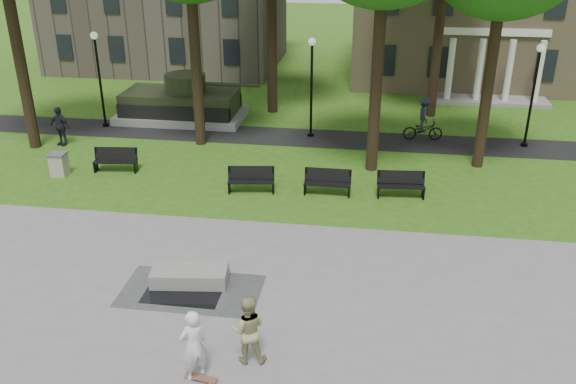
# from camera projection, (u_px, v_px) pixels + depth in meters

# --- Properties ---
(ground) EXTENTS (120.00, 120.00, 0.00)m
(ground) POSITION_uv_depth(u_px,v_px,m) (251.00, 268.00, 18.66)
(ground) COLOR #2B5213
(ground) RESTS_ON ground
(plaza) EXTENTS (22.00, 16.00, 0.02)m
(plaza) POSITION_uv_depth(u_px,v_px,m) (208.00, 380.00, 14.16)
(plaza) COLOR gray
(plaza) RESTS_ON ground
(footpath) EXTENTS (44.00, 2.60, 0.01)m
(footpath) POSITION_uv_depth(u_px,v_px,m) (300.00, 137.00, 29.45)
(footpath) COLOR black
(footpath) RESTS_ON ground
(building_right) EXTENTS (17.00, 12.00, 8.60)m
(building_right) POSITION_uv_depth(u_px,v_px,m) (483.00, 8.00, 38.93)
(building_right) COLOR #9E8460
(building_right) RESTS_ON ground
(building_left) EXTENTS (15.00, 10.00, 7.20)m
(building_left) POSITION_uv_depth(u_px,v_px,m) (170.00, 12.00, 42.41)
(building_left) COLOR #4C443D
(building_left) RESTS_ON ground
(lamp_left) EXTENTS (0.36, 0.36, 4.73)m
(lamp_left) POSITION_uv_depth(u_px,v_px,m) (99.00, 72.00, 29.85)
(lamp_left) COLOR black
(lamp_left) RESTS_ON ground
(lamp_mid) EXTENTS (0.36, 0.36, 4.73)m
(lamp_mid) POSITION_uv_depth(u_px,v_px,m) (312.00, 80.00, 28.49)
(lamp_mid) COLOR black
(lamp_mid) RESTS_ON ground
(lamp_right) EXTENTS (0.36, 0.36, 4.73)m
(lamp_right) POSITION_uv_depth(u_px,v_px,m) (534.00, 87.00, 27.19)
(lamp_right) COLOR black
(lamp_right) RESTS_ON ground
(tank_monument) EXTENTS (7.45, 3.40, 2.40)m
(tank_monument) POSITION_uv_depth(u_px,v_px,m) (182.00, 103.00, 31.73)
(tank_monument) COLOR gray
(tank_monument) RESTS_ON ground
(puddle) EXTENTS (2.20, 1.20, 0.00)m
(puddle) POSITION_uv_depth(u_px,v_px,m) (182.00, 294.00, 17.33)
(puddle) COLOR black
(puddle) RESTS_ON plaza
(concrete_block) EXTENTS (2.30, 1.24, 0.45)m
(concrete_block) POSITION_uv_depth(u_px,v_px,m) (190.00, 275.00, 17.81)
(concrete_block) COLOR gray
(concrete_block) RESTS_ON plaza
(skateboard) EXTENTS (0.80, 0.32, 0.07)m
(skateboard) POSITION_uv_depth(u_px,v_px,m) (201.00, 379.00, 14.13)
(skateboard) COLOR brown
(skateboard) RESTS_ON plaza
(skateboarder) EXTENTS (0.79, 0.78, 1.85)m
(skateboarder) POSITION_uv_depth(u_px,v_px,m) (193.00, 345.00, 13.86)
(skateboarder) COLOR silver
(skateboarder) RESTS_ON plaza
(friend_watching) EXTENTS (0.97, 0.81, 1.80)m
(friend_watching) POSITION_uv_depth(u_px,v_px,m) (248.00, 329.00, 14.42)
(friend_watching) COLOR tan
(friend_watching) RESTS_ON plaza
(pedestrian_walker) EXTENTS (1.15, 0.73, 1.83)m
(pedestrian_walker) POSITION_uv_depth(u_px,v_px,m) (60.00, 126.00, 28.15)
(pedestrian_walker) COLOR black
(pedestrian_walker) RESTS_ON ground
(cyclist) EXTENTS (1.90, 1.10, 2.07)m
(cyclist) POSITION_uv_depth(u_px,v_px,m) (423.00, 123.00, 28.84)
(cyclist) COLOR black
(cyclist) RESTS_ON ground
(park_bench_0) EXTENTS (1.84, 0.72, 1.00)m
(park_bench_0) POSITION_uv_depth(u_px,v_px,m) (116.00, 159.00, 25.44)
(park_bench_0) COLOR black
(park_bench_0) RESTS_ON ground
(park_bench_1) EXTENTS (1.85, 0.77, 1.00)m
(park_bench_1) POSITION_uv_depth(u_px,v_px,m) (251.00, 179.00, 23.55)
(park_bench_1) COLOR black
(park_bench_1) RESTS_ON ground
(park_bench_2) EXTENTS (1.80, 0.54, 1.00)m
(park_bench_2) POSITION_uv_depth(u_px,v_px,m) (328.00, 181.00, 23.35)
(park_bench_2) COLOR black
(park_bench_2) RESTS_ON ground
(park_bench_3) EXTENTS (1.83, 0.67, 1.00)m
(park_bench_3) POSITION_uv_depth(u_px,v_px,m) (401.00, 184.00, 23.14)
(park_bench_3) COLOR black
(park_bench_3) RESTS_ON ground
(trash_bin) EXTENTS (0.69, 0.69, 0.96)m
(trash_bin) POSITION_uv_depth(u_px,v_px,m) (59.00, 164.00, 25.05)
(trash_bin) COLOR #ABA38D
(trash_bin) RESTS_ON ground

